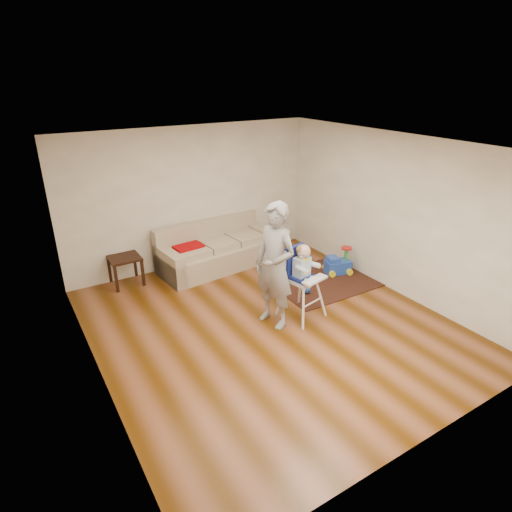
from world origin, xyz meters
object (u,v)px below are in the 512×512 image
sofa (217,246)px  toy_ball (307,289)px  ride_on_toy (338,260)px  high_chair (302,283)px  adult (275,266)px  side_table (126,270)px

sofa → toy_ball: (0.81, -1.82, -0.36)m
ride_on_toy → toy_ball: (-1.01, -0.35, -0.19)m
sofa → high_chair: 2.37m
sofa → adult: size_ratio=1.24×
sofa → high_chair: high_chair is taller
toy_ball → high_chair: (-0.52, -0.52, 0.50)m
high_chair → adult: adult is taller
side_table → ride_on_toy: (3.57, -1.70, 0.01)m
toy_ball → adult: 1.41m
sofa → ride_on_toy: sofa is taller
adult → high_chair: bearing=68.8°
sofa → ride_on_toy: bearing=-44.8°
sofa → toy_ball: size_ratio=17.32×
ride_on_toy → adult: (-2.02, -0.81, 0.69)m
sofa → side_table: (-1.75, 0.22, -0.18)m
side_table → adult: bearing=-58.2°
side_table → sofa: bearing=-7.2°
adult → toy_ball: bearing=100.6°
side_table → toy_ball: (2.56, -2.05, -0.18)m
toy_ball → adult: size_ratio=0.07×
sofa → high_chair: size_ratio=1.95×
ride_on_toy → toy_ball: size_ratio=3.74×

